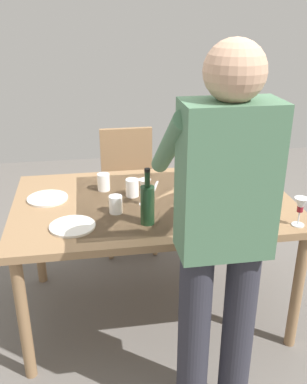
% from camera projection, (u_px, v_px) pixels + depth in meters
% --- Properties ---
extents(ground_plane, '(6.00, 6.00, 0.00)m').
position_uv_depth(ground_plane, '(154.00, 308.00, 2.77)').
color(ground_plane, '#66605B').
extents(dining_table, '(1.57, 1.00, 0.76)m').
position_uv_depth(dining_table, '(154.00, 211.00, 2.50)').
color(dining_table, '#93704C').
rests_on(dining_table, ground_plane).
extents(chair_near, '(0.40, 0.40, 0.91)m').
position_uv_depth(chair_near, '(128.00, 181.00, 3.35)').
color(chair_near, brown).
rests_on(chair_near, ground_plane).
extents(person_server, '(0.42, 0.61, 1.69)m').
position_uv_depth(person_server, '(222.00, 230.00, 1.72)').
color(person_server, '#2D2D38').
rests_on(person_server, ground_plane).
extents(wine_bottle, '(0.07, 0.07, 0.30)m').
position_uv_depth(wine_bottle, '(147.00, 203.00, 2.17)').
color(wine_bottle, black).
rests_on(wine_bottle, dining_table).
extents(wine_glass_left, '(0.07, 0.07, 0.15)m').
position_uv_depth(wine_glass_left, '(300.00, 207.00, 2.15)').
color(wine_glass_left, white).
rests_on(wine_glass_left, dining_table).
extents(wine_glass_right, '(0.07, 0.07, 0.15)m').
position_uv_depth(wine_glass_right, '(145.00, 187.00, 2.37)').
color(wine_glass_right, white).
rests_on(wine_glass_right, dining_table).
extents(water_cup_near_left, '(0.07, 0.07, 0.10)m').
position_uv_depth(water_cup_near_left, '(104.00, 182.00, 2.58)').
color(water_cup_near_left, silver).
rests_on(water_cup_near_left, dining_table).
extents(water_cup_near_right, '(0.08, 0.08, 0.10)m').
position_uv_depth(water_cup_near_right, '(132.00, 188.00, 2.50)').
color(water_cup_near_right, silver).
rests_on(water_cup_near_right, dining_table).
extents(water_cup_far_left, '(0.07, 0.07, 0.10)m').
position_uv_depth(water_cup_far_left, '(116.00, 204.00, 2.30)').
color(water_cup_far_left, silver).
rests_on(water_cup_far_left, dining_table).
extents(serving_bowl_pasta, '(0.30, 0.30, 0.07)m').
position_uv_depth(serving_bowl_pasta, '(212.00, 195.00, 2.46)').
color(serving_bowl_pasta, silver).
rests_on(serving_bowl_pasta, dining_table).
extents(side_bowl_salad, '(0.18, 0.18, 0.07)m').
position_uv_depth(side_bowl_salad, '(230.00, 179.00, 2.68)').
color(side_bowl_salad, silver).
rests_on(side_bowl_salad, dining_table).
extents(dinner_plate_near, '(0.23, 0.23, 0.01)m').
position_uv_depth(dinner_plate_near, '(72.00, 226.00, 2.17)').
color(dinner_plate_near, silver).
rests_on(dinner_plate_near, dining_table).
extents(dinner_plate_far, '(0.23, 0.23, 0.01)m').
position_uv_depth(dinner_plate_far, '(48.00, 198.00, 2.48)').
color(dinner_plate_far, silver).
rests_on(dinner_plate_far, dining_table).
extents(table_knife, '(0.08, 0.19, 0.00)m').
position_uv_depth(table_knife, '(155.00, 188.00, 2.63)').
color(table_knife, silver).
rests_on(table_knife, dining_table).
extents(table_fork, '(0.08, 0.17, 0.00)m').
position_uv_depth(table_fork, '(263.00, 209.00, 2.36)').
color(table_fork, silver).
rests_on(table_fork, dining_table).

